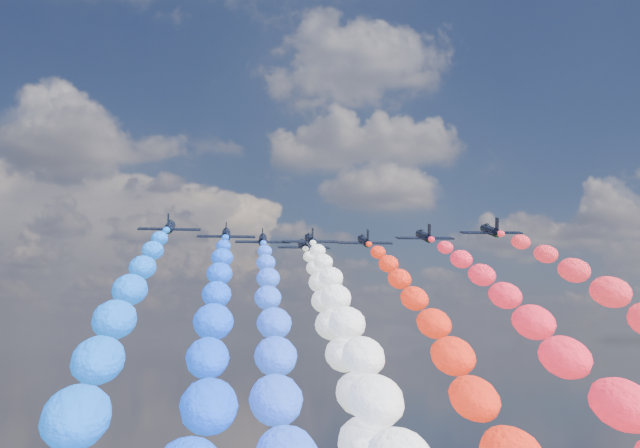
{
  "coord_description": "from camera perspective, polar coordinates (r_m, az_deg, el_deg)",
  "views": [
    {
      "loc": [
        -12.84,
        -134.43,
        91.44
      ],
      "look_at": [
        0.0,
        4.0,
        111.35
      ],
      "focal_mm": 45.91,
      "sensor_mm": 36.0,
      "label": 1
    }
  ],
  "objects": [
    {
      "name": "trail_0",
      "position": [
        65.2,
        -16.28,
        -13.64
      ],
      "size": [
        6.0,
        127.94,
        52.59
      ],
      "primitive_type": null,
      "color": "blue"
    },
    {
      "name": "jet_2",
      "position": [
        146.65,
        -4.01,
        -1.12
      ],
      "size": [
        10.16,
        13.69,
        5.69
      ],
      "primitive_type": null,
      "rotation": [
        0.22,
        0.0,
        -0.03
      ],
      "color": "black"
    },
    {
      "name": "trail_3",
      "position": [
        78.94,
        3.29,
        -12.93
      ],
      "size": [
        6.0,
        127.94,
        52.59
      ],
      "primitive_type": null,
      "color": "white"
    },
    {
      "name": "jet_5",
      "position": [
        148.0,
        3.11,
        -1.19
      ],
      "size": [
        9.97,
        13.56,
        5.69
      ],
      "primitive_type": null,
      "rotation": [
        0.22,
        0.0,
        -0.02
      ],
      "color": "black"
    },
    {
      "name": "trail_2",
      "position": [
        79.48,
        -3.05,
        -12.9
      ],
      "size": [
        6.0,
        127.94,
        52.59
      ],
      "primitive_type": null,
      "color": "blue"
    },
    {
      "name": "jet_7",
      "position": [
        136.8,
        11.78,
        -0.45
      ],
      "size": [
        10.67,
        14.05,
        5.69
      ],
      "primitive_type": null,
      "rotation": [
        0.22,
        0.0,
        -0.07
      ],
      "color": "black"
    },
    {
      "name": "jet_6",
      "position": [
        142.08,
        7.27,
        -0.84
      ],
      "size": [
        10.2,
        13.72,
        5.69
      ],
      "primitive_type": null,
      "rotation": [
        0.22,
        0.0,
        -0.03
      ],
      "color": "black"
    },
    {
      "name": "trail_4",
      "position": [
        87.96,
        1.99,
        -12.45
      ],
      "size": [
        6.0,
        127.94,
        52.59
      ],
      "primitive_type": null,
      "color": "silver"
    },
    {
      "name": "jet_4",
      "position": [
        154.83,
        -1.17,
        -1.51
      ],
      "size": [
        10.07,
        13.63,
        5.69
      ],
      "primitive_type": null,
      "rotation": [
        0.22,
        0.0,
        0.02
      ],
      "color": "black"
    },
    {
      "name": "trail_6",
      "position": [
        77.82,
        18.51,
        -12.6
      ],
      "size": [
        6.0,
        127.94,
        52.59
      ],
      "primitive_type": null,
      "color": "#F61E36"
    },
    {
      "name": "jet_0",
      "position": [
        131.91,
        -10.44,
        -0.21
      ],
      "size": [
        10.3,
        13.79,
        5.69
      ],
      "primitive_type": null,
      "rotation": [
        0.22,
        0.0,
        0.04
      ],
      "color": "black"
    },
    {
      "name": "jet_1",
      "position": [
        139.71,
        -6.56,
        -0.73
      ],
      "size": [
        9.99,
        13.57,
        5.69
      ],
      "primitive_type": null,
      "rotation": [
        0.22,
        0.0,
        0.02
      ],
      "color": "black"
    },
    {
      "name": "trail_5",
      "position": [
        82.1,
        10.18,
        -12.64
      ],
      "size": [
        6.0,
        127.94,
        52.59
      ],
      "primitive_type": null,
      "color": "red"
    },
    {
      "name": "jet_3",
      "position": [
        145.75,
        -0.67,
        -1.09
      ],
      "size": [
        9.77,
        13.41,
        5.69
      ],
      "primitive_type": null,
      "rotation": [
        0.22,
        0.0,
        0.0
      ],
      "color": "black"
    },
    {
      "name": "trail_1",
      "position": [
        72.51,
        -8.0,
        -13.29
      ],
      "size": [
        6.0,
        127.94,
        52.59
      ],
      "primitive_type": null,
      "color": "#1248F7"
    }
  ]
}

